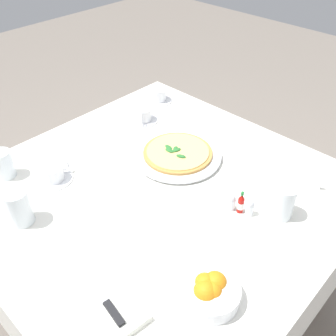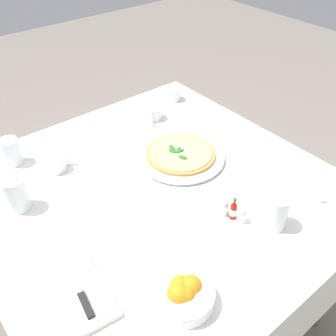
{
  "view_description": "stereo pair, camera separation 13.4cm",
  "coord_description": "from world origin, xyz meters",
  "px_view_note": "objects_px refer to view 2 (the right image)",
  "views": [
    {
      "loc": [
        -0.69,
        0.67,
        1.59
      ],
      "look_at": [
        0.03,
        -0.09,
        0.75
      ],
      "focal_mm": 40.34,
      "sensor_mm": 36.0,
      "label": 1
    },
    {
      "loc": [
        -0.78,
        0.57,
        1.59
      ],
      "look_at": [
        0.03,
        -0.09,
        0.75
      ],
      "focal_mm": 40.34,
      "sensor_mm": 36.0,
      "label": 2
    }
  ],
  "objects_px": {
    "salt_shaker": "(224,208)",
    "pizza_plate": "(181,156)",
    "water_glass_back_corner": "(17,196)",
    "pepper_shaker": "(242,216)",
    "water_glass_near_right": "(11,153)",
    "napkin_folded": "(80,293)",
    "citrus_bowl": "(184,294)",
    "hot_sauce_bottle": "(233,210)",
    "dinner_knife": "(79,289)",
    "pizza": "(181,153)",
    "coffee_cup_right_edge": "(56,165)",
    "coffee_cup_far_left": "(153,114)",
    "water_glass_far_right": "(276,213)",
    "menu_card": "(309,191)",
    "coffee_cup_left_edge": "(172,95)"
  },
  "relations": [
    {
      "from": "citrus_bowl",
      "to": "pepper_shaker",
      "type": "distance_m",
      "value": 0.33
    },
    {
      "from": "water_glass_near_right",
      "to": "citrus_bowl",
      "type": "xyz_separation_m",
      "value": [
        -0.83,
        -0.12,
        -0.02
      ]
    },
    {
      "from": "coffee_cup_far_left",
      "to": "salt_shaker",
      "type": "bearing_deg",
      "value": 163.79
    },
    {
      "from": "water_glass_back_corner",
      "to": "water_glass_far_right",
      "type": "distance_m",
      "value": 0.8
    },
    {
      "from": "water_glass_far_right",
      "to": "pepper_shaker",
      "type": "distance_m",
      "value": 0.1
    },
    {
      "from": "pizza",
      "to": "napkin_folded",
      "type": "bearing_deg",
      "value": 116.11
    },
    {
      "from": "water_glass_far_right",
      "to": "pizza",
      "type": "bearing_deg",
      "value": 0.28
    },
    {
      "from": "menu_card",
      "to": "coffee_cup_right_edge",
      "type": "bearing_deg",
      "value": -157.5
    },
    {
      "from": "coffee_cup_right_edge",
      "to": "pizza_plate",
      "type": "bearing_deg",
      "value": -119.68
    },
    {
      "from": "pizza_plate",
      "to": "citrus_bowl",
      "type": "relative_size",
      "value": 2.19
    },
    {
      "from": "water_glass_back_corner",
      "to": "water_glass_far_right",
      "type": "relative_size",
      "value": 1.03
    },
    {
      "from": "dinner_knife",
      "to": "citrus_bowl",
      "type": "height_order",
      "value": "citrus_bowl"
    },
    {
      "from": "water_glass_near_right",
      "to": "water_glass_far_right",
      "type": "xyz_separation_m",
      "value": [
        -0.8,
        -0.5,
        0.0
      ]
    },
    {
      "from": "pizza",
      "to": "hot_sauce_bottle",
      "type": "height_order",
      "value": "hot_sauce_bottle"
    },
    {
      "from": "coffee_cup_left_edge",
      "to": "water_glass_far_right",
      "type": "distance_m",
      "value": 0.84
    },
    {
      "from": "citrus_bowl",
      "to": "napkin_folded",
      "type": "bearing_deg",
      "value": 48.13
    },
    {
      "from": "dinner_knife",
      "to": "citrus_bowl",
      "type": "distance_m",
      "value": 0.27
    },
    {
      "from": "salt_shaker",
      "to": "pizza_plate",
      "type": "bearing_deg",
      "value": -15.22
    },
    {
      "from": "coffee_cup_right_edge",
      "to": "citrus_bowl",
      "type": "distance_m",
      "value": 0.68
    },
    {
      "from": "pizza_plate",
      "to": "coffee_cup_left_edge",
      "type": "relative_size",
      "value": 2.48
    },
    {
      "from": "pepper_shaker",
      "to": "dinner_knife",
      "type": "bearing_deg",
      "value": 80.69
    },
    {
      "from": "water_glass_near_right",
      "to": "menu_card",
      "type": "height_order",
      "value": "water_glass_near_right"
    },
    {
      "from": "coffee_cup_right_edge",
      "to": "hot_sauce_bottle",
      "type": "height_order",
      "value": "hot_sauce_bottle"
    },
    {
      "from": "pizza_plate",
      "to": "water_glass_far_right",
      "type": "xyz_separation_m",
      "value": [
        -0.43,
        -0.0,
        0.04
      ]
    },
    {
      "from": "pizza",
      "to": "water_glass_near_right",
      "type": "distance_m",
      "value": 0.62
    },
    {
      "from": "water_glass_back_corner",
      "to": "water_glass_near_right",
      "type": "height_order",
      "value": "water_glass_back_corner"
    },
    {
      "from": "water_glass_far_right",
      "to": "pepper_shaker",
      "type": "xyz_separation_m",
      "value": [
        0.07,
        0.07,
        -0.03
      ]
    },
    {
      "from": "napkin_folded",
      "to": "dinner_knife",
      "type": "xyz_separation_m",
      "value": [
        0.0,
        -0.0,
        0.01
      ]
    },
    {
      "from": "pizza_plate",
      "to": "dinner_knife",
      "type": "distance_m",
      "value": 0.64
    },
    {
      "from": "pizza",
      "to": "pepper_shaker",
      "type": "relative_size",
      "value": 4.61
    },
    {
      "from": "hot_sauce_bottle",
      "to": "salt_shaker",
      "type": "xyz_separation_m",
      "value": [
        0.03,
        0.01,
        -0.01
      ]
    },
    {
      "from": "napkin_folded",
      "to": "citrus_bowl",
      "type": "height_order",
      "value": "citrus_bowl"
    },
    {
      "from": "citrus_bowl",
      "to": "water_glass_back_corner",
      "type": "bearing_deg",
      "value": 18.14
    },
    {
      "from": "citrus_bowl",
      "to": "salt_shaker",
      "type": "relative_size",
      "value": 2.67
    },
    {
      "from": "water_glass_back_corner",
      "to": "pepper_shaker",
      "type": "xyz_separation_m",
      "value": [
        -0.49,
        -0.51,
        -0.03
      ]
    },
    {
      "from": "napkin_folded",
      "to": "water_glass_back_corner",
      "type": "bearing_deg",
      "value": 6.09
    },
    {
      "from": "water_glass_back_corner",
      "to": "water_glass_far_right",
      "type": "bearing_deg",
      "value": -134.32
    },
    {
      "from": "pizza_plate",
      "to": "coffee_cup_far_left",
      "type": "height_order",
      "value": "coffee_cup_far_left"
    },
    {
      "from": "napkin_folded",
      "to": "dinner_knife",
      "type": "distance_m",
      "value": 0.01
    },
    {
      "from": "coffee_cup_far_left",
      "to": "napkin_folded",
      "type": "bearing_deg",
      "value": 130.51
    },
    {
      "from": "dinner_knife",
      "to": "pepper_shaker",
      "type": "bearing_deg",
      "value": -90.31
    },
    {
      "from": "water_glass_far_right",
      "to": "napkin_folded",
      "type": "bearing_deg",
      "value": 75.27
    },
    {
      "from": "coffee_cup_far_left",
      "to": "salt_shaker",
      "type": "xyz_separation_m",
      "value": [
        -0.59,
        0.17,
        -0.0
      ]
    },
    {
      "from": "water_glass_near_right",
      "to": "water_glass_far_right",
      "type": "height_order",
      "value": "water_glass_far_right"
    },
    {
      "from": "water_glass_near_right",
      "to": "pizza",
      "type": "bearing_deg",
      "value": -126.44
    },
    {
      "from": "coffee_cup_far_left",
      "to": "water_glass_near_right",
      "type": "xyz_separation_m",
      "value": [
        0.08,
        0.59,
        0.02
      ]
    },
    {
      "from": "pizza_plate",
      "to": "water_glass_back_corner",
      "type": "relative_size",
      "value": 2.8
    },
    {
      "from": "pepper_shaker",
      "to": "menu_card",
      "type": "height_order",
      "value": "menu_card"
    },
    {
      "from": "salt_shaker",
      "to": "pepper_shaker",
      "type": "distance_m",
      "value": 0.06
    },
    {
      "from": "hot_sauce_bottle",
      "to": "menu_card",
      "type": "distance_m",
      "value": 0.27
    }
  ]
}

